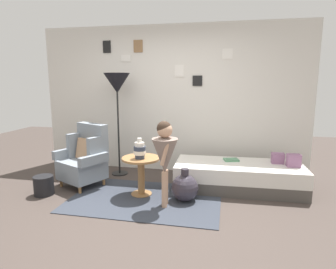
{
  "coord_description": "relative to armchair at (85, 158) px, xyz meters",
  "views": [
    {
      "loc": [
        1.01,
        -3.18,
        1.63
      ],
      "look_at": [
        0.15,
        0.95,
        0.85
      ],
      "focal_mm": 30.88,
      "sensor_mm": 36.0,
      "label": 1
    }
  ],
  "objects": [
    {
      "name": "armchair",
      "position": [
        0.0,
        0.0,
        0.0
      ],
      "size": [
        0.89,
        0.81,
        0.97
      ],
      "color": "#9E7042",
      "rests_on": "ground"
    },
    {
      "name": "pillow_mid",
      "position": [
        2.94,
        0.45,
        0.04
      ],
      "size": [
        0.18,
        0.12,
        0.16
      ],
      "primitive_type": "cube",
      "rotation": [
        0.0,
        0.0,
        0.02
      ],
      "color": "gray",
      "rests_on": "daybed"
    },
    {
      "name": "side_table",
      "position": [
        0.98,
        -0.21,
        -0.04
      ],
      "size": [
        0.55,
        0.55,
        0.56
      ],
      "color": "#9E7042",
      "rests_on": "ground"
    },
    {
      "name": "rug",
      "position": [
        1.08,
        -0.36,
        -0.43
      ],
      "size": [
        2.09,
        1.35,
        0.01
      ],
      "primitive_type": "cube",
      "color": "#333842",
      "rests_on": "ground"
    },
    {
      "name": "person_child",
      "position": [
        1.4,
        -0.53,
        0.29
      ],
      "size": [
        0.34,
        0.34,
        1.14
      ],
      "color": "tan",
      "rests_on": "ground"
    },
    {
      "name": "pillow_head",
      "position": [
        3.14,
        0.31,
        0.05
      ],
      "size": [
        0.2,
        0.14,
        0.19
      ],
      "primitive_type": "cube",
      "rotation": [
        0.0,
        0.0,
        0.12
      ],
      "color": "gray",
      "rests_on": "daybed"
    },
    {
      "name": "vase_striped",
      "position": [
        0.98,
        -0.27,
        0.24
      ],
      "size": [
        0.17,
        0.17,
        0.29
      ],
      "color": "#2D384C",
      "rests_on": "side_table"
    },
    {
      "name": "ground_plane",
      "position": [
        1.16,
        -0.86,
        -0.44
      ],
      "size": [
        12.0,
        12.0,
        0.0
      ],
      "primitive_type": "plane",
      "color": "#423833"
    },
    {
      "name": "magazine_basket",
      "position": [
        -0.41,
        -0.5,
        -0.3
      ],
      "size": [
        0.28,
        0.28,
        0.28
      ],
      "primitive_type": "cylinder",
      "color": "black",
      "rests_on": "ground"
    },
    {
      "name": "gallery_wall",
      "position": [
        1.16,
        1.09,
        0.86
      ],
      "size": [
        4.8,
        0.12,
        2.6
      ],
      "color": "silver",
      "rests_on": "ground"
    },
    {
      "name": "daybed",
      "position": [
        2.37,
        0.31,
        -0.24
      ],
      "size": [
        1.92,
        0.86,
        0.4
      ],
      "color": "#4C4742",
      "rests_on": "ground"
    },
    {
      "name": "floor_lamp",
      "position": [
        0.32,
        0.63,
        1.11
      ],
      "size": [
        0.44,
        0.44,
        1.77
      ],
      "color": "black",
      "rests_on": "ground"
    },
    {
      "name": "demijohn_near",
      "position": [
        1.63,
        -0.31,
        -0.25
      ],
      "size": [
        0.37,
        0.37,
        0.46
      ],
      "color": "#332D38",
      "rests_on": "ground"
    },
    {
      "name": "book_on_daybed",
      "position": [
        2.25,
        0.45,
        -0.02
      ],
      "size": [
        0.26,
        0.22,
        0.03
      ],
      "primitive_type": "cube",
      "rotation": [
        0.0,
        0.0,
        0.28
      ],
      "color": "#569069",
      "rests_on": "daybed"
    }
  ]
}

